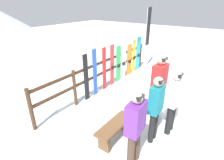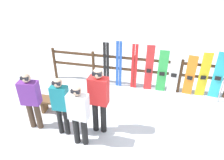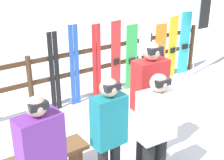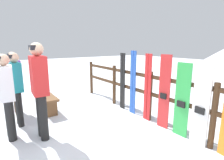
{
  "view_description": "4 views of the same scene",
  "coord_description": "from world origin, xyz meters",
  "views": [
    {
      "loc": [
        -4.65,
        -1.64,
        3.01
      ],
      "look_at": [
        -0.69,
        1.21,
        0.81
      ],
      "focal_mm": 28.0,
      "sensor_mm": 36.0,
      "label": 1
    },
    {
      "loc": [
        0.62,
        -4.33,
        4.07
      ],
      "look_at": [
        -0.56,
        1.03,
        0.8
      ],
      "focal_mm": 35.0,
      "sensor_mm": 36.0,
      "label": 2
    },
    {
      "loc": [
        -3.23,
        -3.1,
        2.9
      ],
      "look_at": [
        -0.39,
        0.97,
        0.84
      ],
      "focal_mm": 50.0,
      "sensor_mm": 36.0,
      "label": 3
    },
    {
      "loc": [
        2.73,
        -0.94,
        1.79
      ],
      "look_at": [
        -0.32,
        1.2,
        1.03
      ],
      "focal_mm": 28.0,
      "sensor_mm": 36.0,
      "label": 4
    }
  ],
  "objects": [
    {
      "name": "snowboard_white",
      "position": [
        1.24,
        2.01,
        0.72
      ],
      "size": [
        0.31,
        0.07,
        1.44
      ],
      "color": "white",
      "rests_on": "ground"
    },
    {
      "name": "person_teal",
      "position": [
        -1.47,
        -0.52,
        0.95
      ],
      "size": [
        0.4,
        0.23,
        1.62
      ],
      "color": "black",
      "rests_on": "ground"
    },
    {
      "name": "ski_pair_red",
      "position": [
        -0.04,
        2.02,
        0.79
      ],
      "size": [
        0.19,
        0.02,
        1.59
      ],
      "color": "red",
      "rests_on": "ground"
    },
    {
      "name": "person_white",
      "position": [
        -0.94,
        -0.75,
        0.93
      ],
      "size": [
        0.48,
        0.29,
        1.63
      ],
      "color": "black",
      "rests_on": "ground"
    },
    {
      "name": "bench",
      "position": [
        -1.98,
        0.2,
        0.32
      ],
      "size": [
        1.11,
        0.36,
        0.45
      ],
      "color": "brown",
      "rests_on": "ground"
    },
    {
      "name": "ski_pair_black",
      "position": [
        -0.98,
        2.02,
        0.78
      ],
      "size": [
        0.19,
        0.02,
        1.56
      ],
      "color": "black",
      "rests_on": "ground"
    },
    {
      "name": "person_purple",
      "position": [
        -2.29,
        -0.47,
        0.92
      ],
      "size": [
        0.49,
        0.3,
        1.61
      ],
      "color": "#4C3828",
      "rests_on": "ground"
    },
    {
      "name": "snowboard_green",
      "position": [
        0.87,
        2.01,
        0.73
      ],
      "size": [
        0.3,
        0.06,
        1.46
      ],
      "color": "green",
      "rests_on": "ground"
    },
    {
      "name": "fence",
      "position": [
        0.0,
        2.07,
        0.7
      ],
      "size": [
        5.89,
        0.1,
        1.17
      ],
      "color": "#4C331E",
      "rests_on": "ground"
    },
    {
      "name": "ski_pair_blue",
      "position": [
        -0.55,
        2.02,
        0.82
      ],
      "size": [
        0.2,
        0.02,
        1.64
      ],
      "color": "blue",
      "rests_on": "ground"
    },
    {
      "name": "snowboard_red",
      "position": [
        0.45,
        2.01,
        0.79
      ],
      "size": [
        0.26,
        0.08,
        1.59
      ],
      "color": "red",
      "rests_on": "ground"
    },
    {
      "name": "person_red",
      "position": [
        -0.61,
        -0.24,
        1.06
      ],
      "size": [
        0.48,
        0.29,
        1.82
      ],
      "color": "black",
      "rests_on": "ground"
    },
    {
      "name": "ground_plane",
      "position": [
        0.0,
        0.0,
        0.0
      ],
      "size": [
        40.0,
        40.0,
        0.0
      ],
      "primitive_type": "plane",
      "color": "white"
    }
  ]
}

